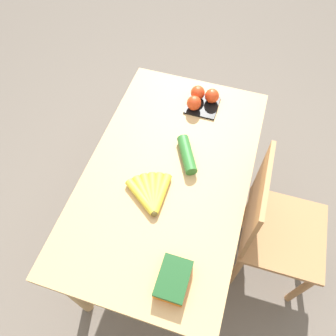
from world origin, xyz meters
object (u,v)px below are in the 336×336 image
Objects in this scene: cucumber_near at (187,154)px; carrot_bag at (173,279)px; chair at (272,227)px; banana_bunch at (151,194)px; tomato_pack at (201,99)px.

carrot_bag is at bearing 10.53° from cucumber_near.
chair reaches higher than banana_bunch.
tomato_pack is 0.81× the size of cucumber_near.
banana_bunch is 1.29× the size of carrot_bag.
chair is 4.53× the size of cucumber_near.
carrot_bag is 0.56m from cucumber_near.
banana_bunch is 1.28× the size of tomato_pack.
tomato_pack reaches higher than banana_bunch.
banana_bunch is 0.36m from carrot_bag.
cucumber_near is at bearing 3.49° from tomato_pack.
tomato_pack reaches higher than carrot_bag.
carrot_bag is (0.31, 0.19, 0.01)m from banana_bunch.
cucumber_near is at bearing 78.89° from chair.
chair is 0.66m from banana_bunch.
carrot_bag is (0.89, 0.12, -0.01)m from tomato_pack.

